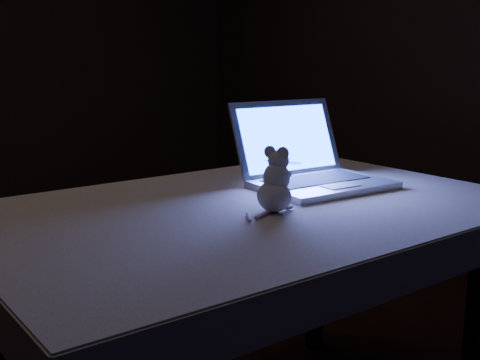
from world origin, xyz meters
TOP-DOWN VIEW (x-y plane):
  - right_wall at (2.25, 0.00)m, footprint 0.04×5.00m
  - table at (0.18, -0.59)m, footprint 1.56×1.01m
  - tablecloth at (0.27, -0.64)m, footprint 1.72×1.20m
  - laptop at (0.52, -0.55)m, footprint 0.48×0.43m
  - plush_mouse at (0.17, -0.69)m, footprint 0.15×0.15m

SIDE VIEW (x-z plane):
  - table at x=0.18m, z-range 0.00..0.83m
  - tablecloth at x=0.27m, z-range 0.72..0.84m
  - plush_mouse at x=0.17m, z-range 0.84..1.03m
  - laptop at x=0.52m, z-range 0.84..1.14m
  - right_wall at x=2.25m, z-range 0.00..2.60m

